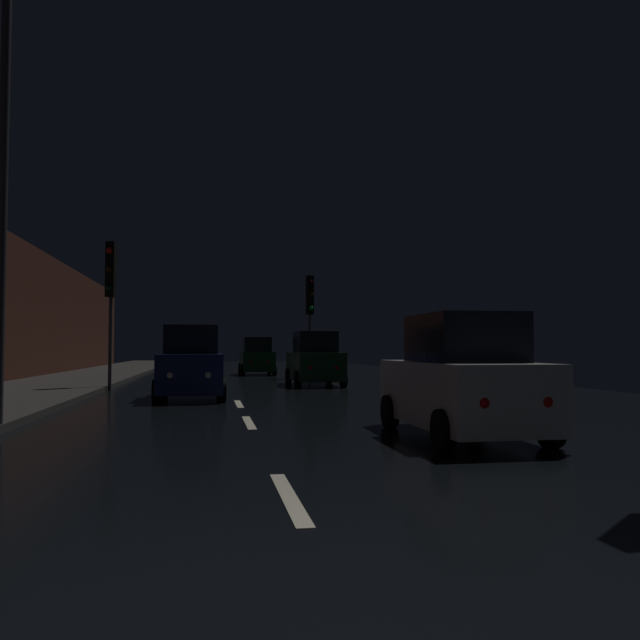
# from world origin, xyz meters

# --- Properties ---
(ground) EXTENTS (25.16, 84.00, 0.02)m
(ground) POSITION_xyz_m (0.00, 24.50, -0.01)
(ground) COLOR black
(sidewalk_left) EXTENTS (4.40, 84.00, 0.15)m
(sidewalk_left) POSITION_xyz_m (-6.38, 24.50, 0.07)
(sidewalk_left) COLOR #33302D
(sidewalk_left) RESTS_ON ground
(lane_centerline) EXTENTS (0.16, 12.65, 0.01)m
(lane_centerline) POSITION_xyz_m (0.00, 8.57, 0.01)
(lane_centerline) COLOR beige
(lane_centerline) RESTS_ON ground
(traffic_light_far_left) EXTENTS (0.37, 0.48, 5.08)m
(traffic_light_far_left) POSITION_xyz_m (-4.08, 19.50, 3.70)
(traffic_light_far_left) COLOR #38383A
(traffic_light_far_left) RESTS_ON ground
(traffic_light_far_right) EXTENTS (0.37, 0.48, 4.98)m
(traffic_light_far_right) POSITION_xyz_m (4.08, 27.65, 3.62)
(traffic_light_far_right) COLOR #38383A
(traffic_light_far_right) RESTS_ON ground
(streetlamp_overhead) EXTENTS (1.70, 0.44, 8.11)m
(streetlamp_overhead) POSITION_xyz_m (-3.85, 8.48, 5.28)
(streetlamp_overhead) COLOR #2D2D30
(streetlamp_overhead) RESTS_ON ground
(car_approaching_headlights) EXTENTS (1.91, 4.14, 2.08)m
(car_approaching_headlights) POSITION_xyz_m (-1.26, 15.59, 0.95)
(car_approaching_headlights) COLOR #141E51
(car_approaching_headlights) RESTS_ON ground
(car_distant_taillights) EXTENTS (1.86, 4.02, 2.02)m
(car_distant_taillights) POSITION_xyz_m (1.81, 31.77, 0.93)
(car_distant_taillights) COLOR #0F3819
(car_distant_taillights) RESTS_ON ground
(car_parked_right_far) EXTENTS (1.90, 4.12, 2.07)m
(car_parked_right_far) POSITION_xyz_m (3.28, 21.36, 0.95)
(car_parked_right_far) COLOR #0F3819
(car_parked_right_far) RESTS_ON ground
(car_parked_right_near) EXTENTS (1.82, 3.94, 1.98)m
(car_parked_right_near) POSITION_xyz_m (3.28, 6.70, 0.91)
(car_parked_right_near) COLOR silver
(car_parked_right_near) RESTS_ON ground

